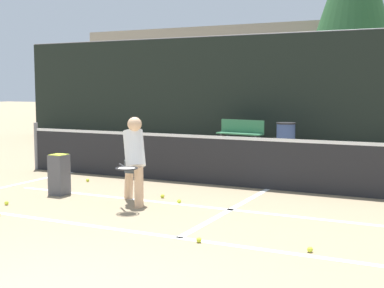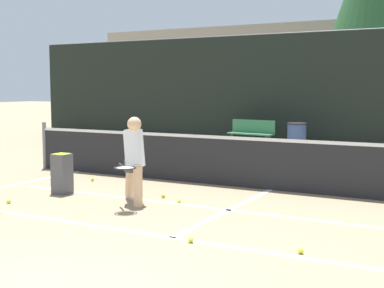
{
  "view_description": "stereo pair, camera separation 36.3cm",
  "coord_description": "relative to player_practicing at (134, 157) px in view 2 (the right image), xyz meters",
  "views": [
    {
      "loc": [
        2.99,
        -3.11,
        1.87
      ],
      "look_at": [
        -0.79,
        4.64,
        0.95
      ],
      "focal_mm": 50.0,
      "sensor_mm": 36.0,
      "label": 1
    },
    {
      "loc": [
        3.31,
        -2.95,
        1.87
      ],
      "look_at": [
        -0.79,
        4.64,
        0.95
      ],
      "focal_mm": 50.0,
      "sensor_mm": 36.0,
      "label": 2
    }
  ],
  "objects": [
    {
      "name": "court_service_line",
      "position": [
        1.55,
        0.28,
        -0.75
      ],
      "size": [
        8.25,
        0.1,
        0.01
      ],
      "primitive_type": "cube",
      "color": "white",
      "rests_on": "ground"
    },
    {
      "name": "court_center_mark",
      "position": [
        1.55,
        0.34,
        -0.75
      ],
      "size": [
        0.1,
        3.56,
        0.01
      ],
      "primitive_type": "cube",
      "color": "white",
      "rests_on": "ground"
    },
    {
      "name": "tennis_ball_scattered_8",
      "position": [
        1.86,
        -1.5,
        -0.72
      ],
      "size": [
        0.07,
        0.07,
        0.07
      ],
      "primitive_type": "sphere",
      "color": "#D1E033",
      "rests_on": "ground"
    },
    {
      "name": "parked_car",
      "position": [
        -0.74,
        12.67,
        -0.2
      ],
      "size": [
        1.79,
        4.23,
        1.32
      ],
      "color": "navy",
      "rests_on": "ground"
    },
    {
      "name": "player_practicing",
      "position": [
        0.0,
        0.0,
        0.0
      ],
      "size": [
        0.82,
        1.12,
        1.41
      ],
      "rotation": [
        0.0,
        0.0,
        -0.76
      ],
      "color": "#DBAD84",
      "rests_on": "ground"
    },
    {
      "name": "court_sideline_left",
      "position": [
        -2.96,
        0.34,
        -0.75
      ],
      "size": [
        0.1,
        4.56,
        0.01
      ],
      "primitive_type": "cube",
      "color": "white",
      "rests_on": "ground"
    },
    {
      "name": "net",
      "position": [
        1.55,
        2.12,
        -0.24
      ],
      "size": [
        11.09,
        0.09,
        1.07
      ],
      "color": "slate",
      "rests_on": "ground"
    },
    {
      "name": "tennis_ball_scattered_7",
      "position": [
        0.63,
        0.35,
        -0.72
      ],
      "size": [
        0.07,
        0.07,
        0.07
      ],
      "primitive_type": "sphere",
      "color": "#D1E033",
      "rests_on": "ground"
    },
    {
      "name": "tennis_ball_scattered_3",
      "position": [
        0.19,
        0.59,
        -0.72
      ],
      "size": [
        0.07,
        0.07,
        0.07
      ],
      "primitive_type": "sphere",
      "color": "#D1E033",
      "rests_on": "ground"
    },
    {
      "name": "court_baseline_near",
      "position": [
        1.55,
        -1.44,
        -0.75
      ],
      "size": [
        11.0,
        0.1,
        0.01
      ],
      "primitive_type": "cube",
      "color": "white",
      "rests_on": "ground"
    },
    {
      "name": "ball_hopper",
      "position": [
        -1.57,
        0.06,
        -0.38
      ],
      "size": [
        0.28,
        0.28,
        0.71
      ],
      "color": "#4C4C51",
      "rests_on": "ground"
    },
    {
      "name": "trash_bin",
      "position": [
        0.12,
        8.25,
        -0.34
      ],
      "size": [
        0.58,
        0.58,
        0.82
      ],
      "color": "#384C7F",
      "rests_on": "ground"
    },
    {
      "name": "fence_back",
      "position": [
        1.55,
        9.32,
        1.02
      ],
      "size": [
        24.0,
        0.06,
        3.57
      ],
      "color": "black",
      "rests_on": "ground"
    },
    {
      "name": "courtside_bench",
      "position": [
        -1.33,
        8.3,
        -0.29
      ],
      "size": [
        1.53,
        0.57,
        0.86
      ],
      "rotation": [
        0.0,
        0.0,
        -0.13
      ],
      "color": "#33724C",
      "rests_on": "ground"
    },
    {
      "name": "tennis_ball_scattered_1",
      "position": [
        3.16,
        -1.29,
        -0.72
      ],
      "size": [
        0.07,
        0.07,
        0.07
      ],
      "primitive_type": "sphere",
      "color": "#D1E033",
      "rests_on": "ground"
    },
    {
      "name": "tennis_ball_scattered_9",
      "position": [
        -1.78,
        -0.98,
        -0.72
      ],
      "size": [
        0.07,
        0.07,
        0.07
      ],
      "primitive_type": "sphere",
      "color": "#D1E033",
      "rests_on": "ground"
    },
    {
      "name": "tennis_ball_scattered_4",
      "position": [
        -1.91,
        1.3,
        -0.72
      ],
      "size": [
        0.07,
        0.07,
        0.07
      ],
      "primitive_type": "sphere",
      "color": "#D1E033",
      "rests_on": "ground"
    }
  ]
}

